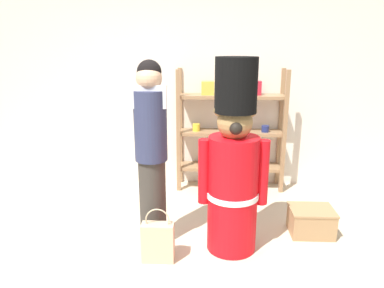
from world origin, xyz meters
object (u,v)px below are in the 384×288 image
(teddy_bear_guard, at_px, (233,168))
(person_shopper, at_px, (151,149))
(merchandise_shelf, at_px, (230,129))
(display_crate, at_px, (311,221))
(shopping_bag, at_px, (158,241))

(teddy_bear_guard, relative_size, person_shopper, 1.02)
(merchandise_shelf, bearing_deg, display_crate, -57.84)
(teddy_bear_guard, distance_m, person_shopper, 0.76)
(person_shopper, height_order, shopping_bag, person_shopper)
(merchandise_shelf, xyz_separation_m, shopping_bag, (-0.71, -1.76, -0.61))
(teddy_bear_guard, distance_m, shopping_bag, 0.92)
(merchandise_shelf, relative_size, teddy_bear_guard, 0.89)
(display_crate, bearing_deg, teddy_bear_guard, -159.86)
(teddy_bear_guard, bearing_deg, shopping_bag, -159.67)
(merchandise_shelf, distance_m, display_crate, 1.58)
(display_crate, bearing_deg, shopping_bag, -159.77)
(merchandise_shelf, height_order, teddy_bear_guard, teddy_bear_guard)
(teddy_bear_guard, distance_m, display_crate, 1.09)
(shopping_bag, bearing_deg, display_crate, 20.23)
(person_shopper, distance_m, display_crate, 1.77)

